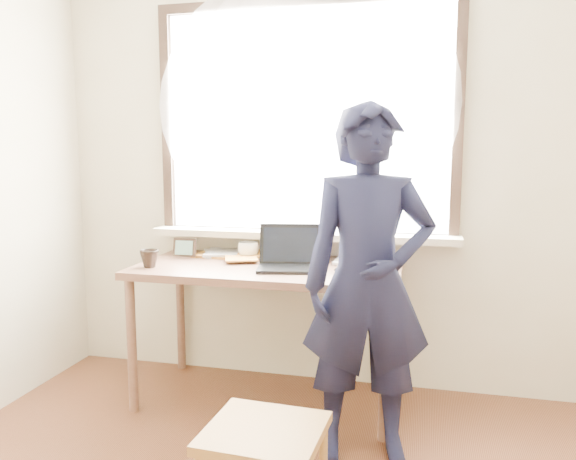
% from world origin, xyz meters
% --- Properties ---
extents(room_shell, '(3.52, 4.02, 2.61)m').
position_xyz_m(room_shell, '(-0.02, 0.20, 1.64)').
color(room_shell, beige).
rests_on(room_shell, ground).
extents(desk, '(1.47, 0.74, 0.79)m').
position_xyz_m(desk, '(-0.33, 1.63, 0.71)').
color(desk, brown).
rests_on(desk, ground).
extents(laptop, '(0.39, 0.34, 0.23)m').
position_xyz_m(laptop, '(-0.20, 1.60, 0.84)').
color(laptop, black).
rests_on(laptop, desk).
extents(mug_white, '(0.16, 0.16, 0.10)m').
position_xyz_m(mug_white, '(-0.50, 1.81, 0.84)').
color(mug_white, white).
rests_on(mug_white, desk).
extents(mug_dark, '(0.11, 0.11, 0.10)m').
position_xyz_m(mug_dark, '(-0.96, 1.44, 0.84)').
color(mug_dark, black).
rests_on(mug_dark, desk).
extents(mouse, '(0.09, 0.06, 0.04)m').
position_xyz_m(mouse, '(0.11, 1.53, 0.81)').
color(mouse, black).
rests_on(mouse, desk).
extents(desk_clutter, '(0.78, 0.58, 0.04)m').
position_xyz_m(desk_clutter, '(-0.47, 1.81, 0.81)').
color(desk_clutter, '#CA812F').
rests_on(desk_clutter, desk).
extents(book_a, '(0.26, 0.31, 0.03)m').
position_xyz_m(book_a, '(-0.79, 1.86, 0.80)').
color(book_a, white).
rests_on(book_a, desk).
extents(book_b, '(0.19, 0.26, 0.02)m').
position_xyz_m(book_b, '(0.02, 1.84, 0.80)').
color(book_b, white).
rests_on(book_b, desk).
extents(picture_frame, '(0.14, 0.02, 0.11)m').
position_xyz_m(picture_frame, '(-0.88, 1.73, 0.84)').
color(picture_frame, black).
rests_on(picture_frame, desk).
extents(work_chair, '(0.44, 0.42, 0.43)m').
position_xyz_m(work_chair, '(-0.03, 0.50, 0.36)').
color(work_chair, olive).
rests_on(work_chair, ground).
extents(person, '(0.67, 0.51, 1.65)m').
position_xyz_m(person, '(0.27, 1.19, 0.82)').
color(person, black).
rests_on(person, ground).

